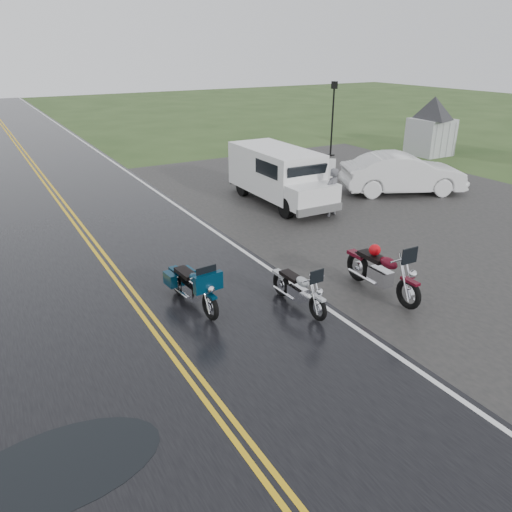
{
  "coord_description": "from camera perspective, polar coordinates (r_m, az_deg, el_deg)",
  "views": [
    {
      "loc": [
        -2.86,
        -7.76,
        5.78
      ],
      "look_at": [
        2.8,
        2.0,
        1.0
      ],
      "focal_mm": 35.0,
      "sensor_mm": 36.0,
      "label": 1
    }
  ],
  "objects": [
    {
      "name": "motorcycle_teal",
      "position": [
        11.13,
        -5.28,
        -4.64
      ],
      "size": [
        0.97,
        2.23,
        1.28
      ],
      "primitive_type": null,
      "rotation": [
        0.0,
        0.0,
        0.08
      ],
      "color": "#05253A",
      "rests_on": "ground"
    },
    {
      "name": "lamp_post_far_right",
      "position": [
        28.74,
        8.73,
        15.2
      ],
      "size": [
        0.35,
        0.35,
        4.05
      ],
      "primitive_type": null,
      "color": "black",
      "rests_on": "ground"
    },
    {
      "name": "visitor_center",
      "position": [
        30.4,
        19.64,
        15.31
      ],
      "size": [
        16.0,
        10.0,
        4.8
      ],
      "primitive_type": null,
      "color": "#A8AAAD",
      "rests_on": "ground"
    },
    {
      "name": "parking_pad",
      "position": [
        19.7,
        16.54,
        4.98
      ],
      "size": [
        14.0,
        24.0,
        0.03
      ],
      "primitive_type": "cube",
      "color": "black",
      "rests_on": "ground"
    },
    {
      "name": "ground",
      "position": [
        10.09,
        -8.27,
        -12.27
      ],
      "size": [
        120.0,
        120.0,
        0.0
      ],
      "primitive_type": "plane",
      "color": "#2D471E",
      "rests_on": "ground"
    },
    {
      "name": "motorcycle_silver",
      "position": [
        11.17,
        7.13,
        -4.9
      ],
      "size": [
        0.78,
        2.02,
        1.18
      ],
      "primitive_type": null,
      "rotation": [
        0.0,
        0.0,
        0.02
      ],
      "color": "#ABAEB3",
      "rests_on": "ground"
    },
    {
      "name": "motorcycle_red",
      "position": [
        12.04,
        17.19,
        -2.91
      ],
      "size": [
        0.94,
        2.5,
        1.47
      ],
      "primitive_type": null,
      "rotation": [
        0.0,
        0.0,
        -0.01
      ],
      "color": "#4E0916",
      "rests_on": "ground"
    },
    {
      "name": "van_white",
      "position": [
        17.8,
        3.53,
        7.59
      ],
      "size": [
        2.12,
        5.5,
        2.15
      ],
      "primitive_type": null,
      "rotation": [
        0.0,
        0.0,
        -0.01
      ],
      "color": "white",
      "rests_on": "ground"
    },
    {
      "name": "person_at_van",
      "position": [
        18.29,
        8.67,
        7.14
      ],
      "size": [
        0.73,
        0.58,
        1.75
      ],
      "primitive_type": "imported",
      "rotation": [
        0.0,
        0.0,
        3.42
      ],
      "color": "#535459",
      "rests_on": "ground"
    },
    {
      "name": "road",
      "position": [
        18.88,
        -19.98,
        3.79
      ],
      "size": [
        8.0,
        100.0,
        0.04
      ],
      "primitive_type": "cube",
      "color": "black",
      "rests_on": "ground"
    },
    {
      "name": "sedan_white",
      "position": [
        21.92,
        16.44,
        8.97
      ],
      "size": [
        5.29,
        3.71,
        1.66
      ],
      "primitive_type": "imported",
      "rotation": [
        0.0,
        0.0,
        1.13
      ],
      "color": "silver",
      "rests_on": "ground"
    }
  ]
}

